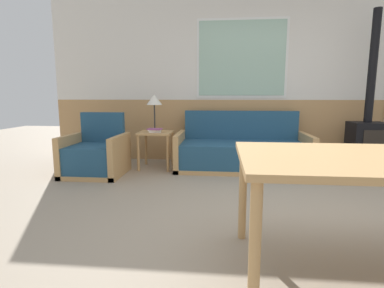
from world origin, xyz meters
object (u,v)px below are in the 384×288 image
object	(u,v)px
armchair	(96,156)
couch	(242,152)
table_lamp	(154,102)
side_table	(156,138)
wood_stove	(368,133)

from	to	relation	value
armchair	couch	bearing A→B (deg)	-1.37
table_lamp	armchair	bearing A→B (deg)	-143.30
side_table	table_lamp	world-z (taller)	table_lamp
armchair	table_lamp	distance (m)	1.19
table_lamp	wood_stove	xyz separation A→B (m)	(3.19, 0.09, -0.45)
side_table	wood_stove	distance (m)	3.17
couch	wood_stove	world-z (taller)	wood_stove
couch	armchair	xyz separation A→B (m)	(-2.08, -0.54, 0.01)
armchair	table_lamp	bearing A→B (deg)	20.88
side_table	wood_stove	world-z (taller)	wood_stove
table_lamp	wood_stove	size ratio (longest dim) A/B	0.24
wood_stove	table_lamp	bearing A→B (deg)	-178.33
couch	side_table	xyz separation A→B (m)	(-1.31, -0.07, 0.21)
armchair	side_table	bearing A→B (deg)	15.05
couch	armchair	distance (m)	2.14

